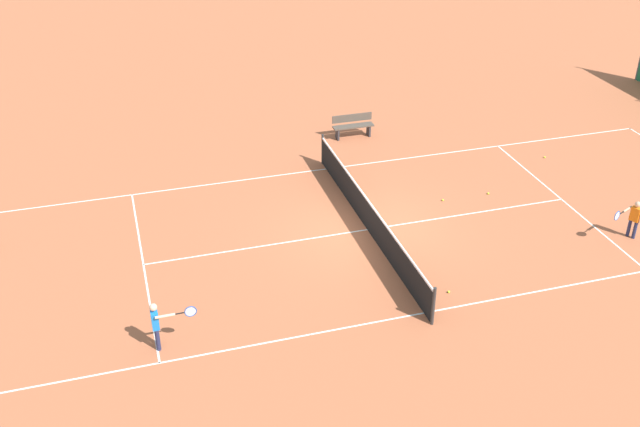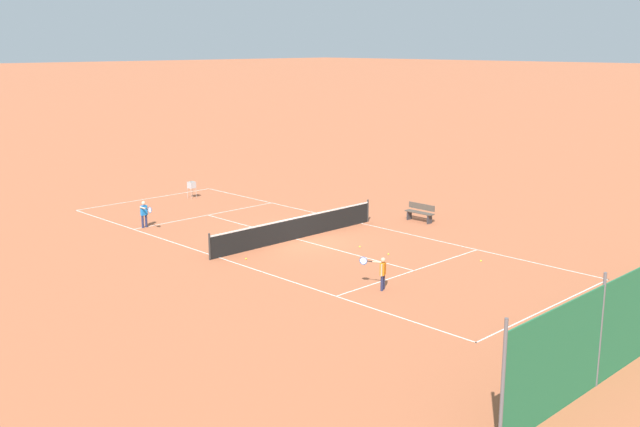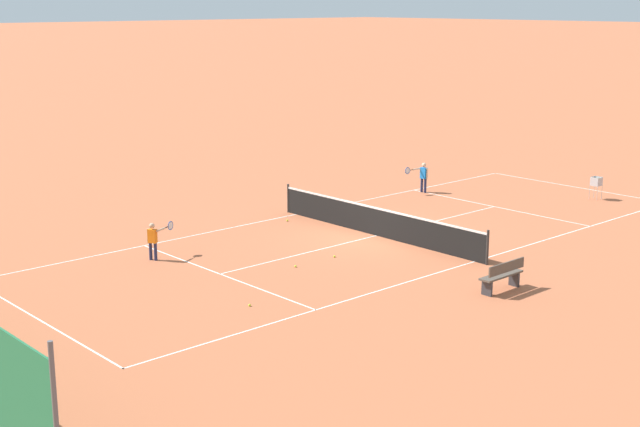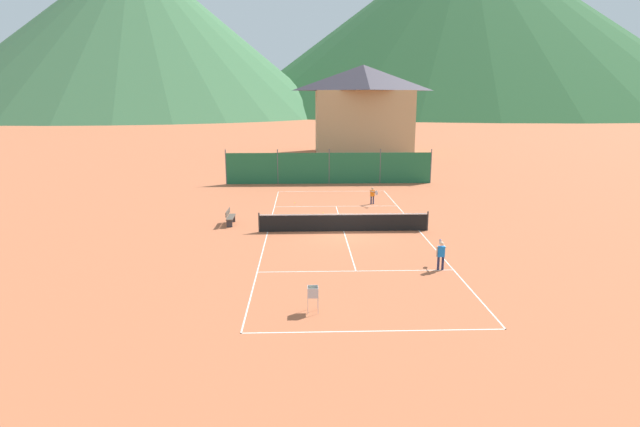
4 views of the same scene
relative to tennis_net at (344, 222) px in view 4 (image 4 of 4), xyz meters
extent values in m
plane|color=#B7603D|center=(0.00, 0.00, -0.50)|extent=(600.00, 600.00, 0.00)
cube|color=white|center=(0.00, 11.90, -0.50)|extent=(8.25, 0.05, 0.01)
cube|color=white|center=(0.00, -11.90, -0.50)|extent=(8.25, 0.05, 0.01)
cube|color=white|center=(-4.10, 0.00, -0.50)|extent=(0.05, 23.85, 0.01)
cube|color=white|center=(4.10, 0.00, -0.50)|extent=(0.05, 23.85, 0.01)
cube|color=white|center=(0.00, 6.40, -0.50)|extent=(8.20, 0.05, 0.01)
cube|color=white|center=(0.00, -6.40, -0.50)|extent=(8.20, 0.05, 0.01)
cube|color=white|center=(0.00, 0.00, -0.50)|extent=(0.05, 12.80, 0.01)
cylinder|color=#2D2D2D|center=(-4.55, 0.00, 0.03)|extent=(0.08, 0.08, 1.06)
cylinder|color=#2D2D2D|center=(4.55, 0.00, 0.03)|extent=(0.08, 0.08, 1.06)
cube|color=black|center=(0.00, 0.00, -0.04)|extent=(9.10, 0.02, 0.91)
cube|color=white|center=(0.00, 0.00, 0.43)|extent=(9.10, 0.04, 0.06)
cube|color=#236B42|center=(0.00, 15.50, 0.80)|extent=(17.20, 0.04, 2.60)
cylinder|color=#59595E|center=(-8.60, 15.50, 0.95)|extent=(0.08, 0.08, 2.90)
cylinder|color=#59595E|center=(-4.30, 15.50, 0.95)|extent=(0.08, 0.08, 2.90)
cylinder|color=#59595E|center=(0.00, 15.50, 0.95)|extent=(0.08, 0.08, 2.90)
cylinder|color=#59595E|center=(4.30, 15.50, 0.95)|extent=(0.08, 0.08, 2.90)
cylinder|color=#59595E|center=(8.60, 15.50, 0.95)|extent=(0.08, 0.08, 2.90)
cylinder|color=#23284C|center=(3.45, -6.36, -0.21)|extent=(0.10, 0.10, 0.58)
cylinder|color=#23284C|center=(3.64, -6.36, -0.21)|extent=(0.10, 0.10, 0.58)
cube|color=blue|center=(3.54, -6.36, 0.30)|extent=(0.28, 0.16, 0.45)
sphere|color=beige|center=(3.54, -6.36, 0.64)|extent=(0.18, 0.18, 0.18)
cylinder|color=beige|center=(3.37, -6.36, 0.30)|extent=(0.07, 0.07, 0.45)
cylinder|color=beige|center=(3.72, -6.14, 0.48)|extent=(0.07, 0.45, 0.07)
cylinder|color=black|center=(3.72, -5.81, 0.48)|extent=(0.03, 0.20, 0.03)
torus|color=#1E4CB2|center=(3.71, -5.57, 0.48)|extent=(0.02, 0.28, 0.28)
cylinder|color=silver|center=(3.71, -5.57, 0.48)|extent=(0.01, 0.25, 0.25)
cylinder|color=#23284C|center=(2.58, 7.09, -0.23)|extent=(0.10, 0.10, 0.54)
cylinder|color=#23284C|center=(2.43, 7.01, -0.23)|extent=(0.10, 0.10, 0.54)
cube|color=orange|center=(2.50, 7.05, 0.25)|extent=(0.30, 0.24, 0.42)
sphere|color=tan|center=(2.50, 7.05, 0.57)|extent=(0.17, 0.17, 0.17)
cylinder|color=tan|center=(2.66, 7.12, 0.25)|extent=(0.06, 0.06, 0.42)
cylinder|color=tan|center=(2.44, 6.79, 0.41)|extent=(0.23, 0.40, 0.06)
cylinder|color=black|center=(2.57, 6.51, 0.41)|extent=(0.11, 0.19, 0.03)
torus|color=#1E4CB2|center=(2.67, 6.30, 0.41)|extent=(0.14, 0.27, 0.28)
cylinder|color=silver|center=(2.67, 6.30, 0.41)|extent=(0.11, 0.23, 0.25)
sphere|color=#CCE033|center=(-0.95, 2.81, -0.47)|extent=(0.07, 0.07, 0.07)
sphere|color=#CCE033|center=(-2.76, 7.47, -0.47)|extent=(0.07, 0.07, 0.07)
sphere|color=#CCE033|center=(-0.94, 4.36, -0.47)|extent=(0.07, 0.07, 0.07)
sphere|color=#CCE033|center=(3.51, 0.93, -0.47)|extent=(0.07, 0.07, 0.07)
cylinder|color=#B7B7BC|center=(-2.04, -10.57, -0.22)|extent=(0.02, 0.02, 0.55)
cylinder|color=#B7B7BC|center=(-1.70, -10.57, -0.22)|extent=(0.02, 0.02, 0.55)
cylinder|color=#B7B7BC|center=(-2.04, -10.23, -0.22)|extent=(0.02, 0.02, 0.55)
cylinder|color=#B7B7BC|center=(-1.70, -10.23, -0.22)|extent=(0.02, 0.02, 0.55)
cube|color=#B7B7BC|center=(-1.87, -10.40, 0.06)|extent=(0.34, 0.34, 0.02)
cube|color=#B7B7BC|center=(-1.87, -10.57, 0.22)|extent=(0.34, 0.02, 0.34)
cube|color=#B7B7BC|center=(-1.87, -10.23, 0.22)|extent=(0.34, 0.02, 0.34)
cube|color=#B7B7BC|center=(-2.04, -10.40, 0.22)|extent=(0.02, 0.34, 0.34)
cube|color=#B7B7BC|center=(-1.70, -10.40, 0.22)|extent=(0.02, 0.34, 0.34)
sphere|color=#CCE033|center=(-1.93, -10.45, 0.10)|extent=(0.07, 0.07, 0.07)
sphere|color=#CCE033|center=(-1.86, -10.28, 0.10)|extent=(0.07, 0.07, 0.07)
sphere|color=#CCE033|center=(-1.97, -10.36, 0.10)|extent=(0.07, 0.07, 0.07)
sphere|color=#CCE033|center=(-1.96, -10.48, 0.10)|extent=(0.07, 0.07, 0.07)
sphere|color=#CCE033|center=(-1.74, -10.27, 0.10)|extent=(0.07, 0.07, 0.07)
sphere|color=#CCE033|center=(-1.84, -10.53, 0.10)|extent=(0.07, 0.07, 0.07)
sphere|color=#CCE033|center=(-1.97, -10.49, 0.16)|extent=(0.07, 0.07, 0.07)
sphere|color=#CCE033|center=(-1.77, -10.29, 0.16)|extent=(0.07, 0.07, 0.07)
sphere|color=#CCE033|center=(-1.89, -10.36, 0.16)|extent=(0.07, 0.07, 0.07)
sphere|color=#CCE033|center=(-1.97, -10.43, 0.16)|extent=(0.07, 0.07, 0.07)
sphere|color=#CCE033|center=(-1.84, -10.46, 0.16)|extent=(0.07, 0.07, 0.07)
sphere|color=#CCE033|center=(-1.95, -10.53, 0.16)|extent=(0.07, 0.07, 0.07)
sphere|color=#CCE033|center=(-1.85, -10.49, 0.21)|extent=(0.07, 0.07, 0.07)
sphere|color=#CCE033|center=(-1.89, -10.31, 0.21)|extent=(0.07, 0.07, 0.07)
sphere|color=#CCE033|center=(-1.89, -10.36, 0.21)|extent=(0.07, 0.07, 0.07)
cube|color=#51473D|center=(-6.30, 1.68, -0.06)|extent=(0.36, 1.50, 0.05)
cube|color=#51473D|center=(-6.46, 1.68, 0.20)|extent=(0.04, 1.50, 0.28)
cube|color=#333338|center=(-6.30, 2.28, -0.28)|extent=(0.32, 0.06, 0.44)
cube|color=#333338|center=(-6.30, 1.08, -0.28)|extent=(0.32, 0.06, 0.44)
cube|color=tan|center=(5.57, 39.68, 3.50)|extent=(12.00, 9.00, 8.00)
pyramid|color=#38333D|center=(5.57, 39.68, 9.10)|extent=(13.00, 10.00, 3.20)
cone|color=#3D6B42|center=(-68.64, 188.44, 32.08)|extent=(159.42, 159.42, 65.16)
cone|color=#28562D|center=(79.01, 237.26, 43.29)|extent=(241.25, 241.25, 87.59)
camera|label=1|loc=(17.38, -6.60, 10.74)|focal=42.00mm
camera|label=2|loc=(20.96, 22.86, 7.69)|focal=42.00mm
camera|label=3|loc=(-19.96, 20.62, 7.09)|focal=50.00mm
camera|label=4|loc=(-2.15, -25.99, 6.49)|focal=28.00mm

